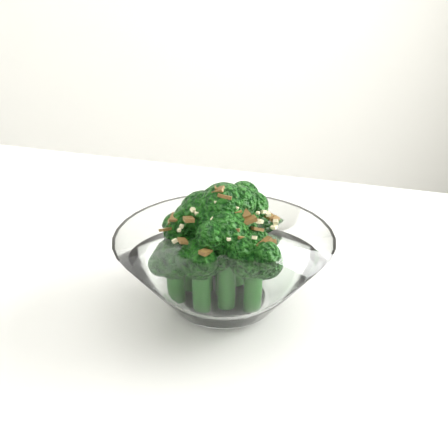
{
  "coord_description": "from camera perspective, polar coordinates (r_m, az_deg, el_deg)",
  "views": [
    {
      "loc": [
        0.1,
        -0.62,
        1.04
      ],
      "look_at": [
        0.14,
        -0.2,
        0.84
      ],
      "focal_mm": 40.0,
      "sensor_mm": 36.0,
      "label": 1
    }
  ],
  "objects": [
    {
      "name": "broccoli_dish",
      "position": [
        0.49,
        -0.12,
        -4.1
      ],
      "size": [
        0.21,
        0.21,
        0.13
      ],
      "color": "white",
      "rests_on": "table"
    },
    {
      "name": "table",
      "position": [
        0.66,
        -21.56,
        -9.6
      ],
      "size": [
        1.42,
        1.22,
        0.75
      ],
      "color": "white",
      "rests_on": "ground"
    }
  ]
}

